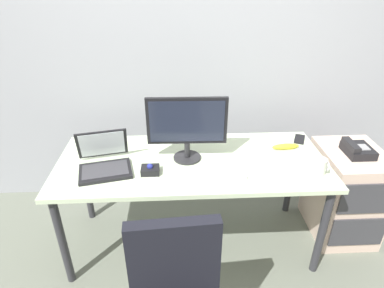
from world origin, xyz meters
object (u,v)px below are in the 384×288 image
at_px(desk_phone, 357,150).
at_px(keyboard, 211,173).
at_px(coffee_mug, 320,166).
at_px(banana, 286,146).
at_px(monitor_main, 187,125).
at_px(laptop, 104,161).
at_px(cell_phone, 299,139).
at_px(trackball_mouse, 150,170).
at_px(file_cabinet, 345,193).

xyz_separation_m(desk_phone, keyboard, (-1.02, -0.24, -0.00)).
bearing_deg(coffee_mug, banana, 110.36).
xyz_separation_m(monitor_main, laptop, (-0.52, -0.09, -0.19)).
bearing_deg(laptop, desk_phone, 4.16).
bearing_deg(desk_phone, cell_phone, 150.57).
relative_size(laptop, trackball_mouse, 3.33).
distance_m(desk_phone, monitor_main, 1.18).
bearing_deg(banana, file_cabinet, -4.92).
bearing_deg(desk_phone, trackball_mouse, -172.20).
relative_size(trackball_mouse, banana, 0.58).
height_order(monitor_main, keyboard, monitor_main).
bearing_deg(laptop, coffee_mug, -5.41).
bearing_deg(coffee_mug, cell_phone, 85.93).
bearing_deg(cell_phone, keyboard, -124.60).
bearing_deg(file_cabinet, laptop, -175.30).
bearing_deg(cell_phone, desk_phone, -5.69).
bearing_deg(monitor_main, laptop, -170.09).
bearing_deg(monitor_main, desk_phone, 1.56).
bearing_deg(coffee_mug, laptop, 174.59).
xyz_separation_m(coffee_mug, cell_phone, (0.03, 0.43, -0.04)).
xyz_separation_m(laptop, coffee_mug, (1.31, -0.12, -0.00)).
height_order(file_cabinet, monitor_main, monitor_main).
bearing_deg(cell_phone, coffee_mug, -70.33).
relative_size(trackball_mouse, cell_phone, 0.77).
bearing_deg(laptop, monitor_main, 9.91).
relative_size(desk_phone, keyboard, 0.48).
distance_m(coffee_mug, cell_phone, 0.44).
bearing_deg(keyboard, monitor_main, 123.83).
relative_size(keyboard, banana, 2.20).
relative_size(coffee_mug, banana, 0.52).
distance_m(keyboard, trackball_mouse, 0.37).
height_order(desk_phone, keyboard, desk_phone).
xyz_separation_m(keyboard, cell_phone, (0.69, 0.42, -0.01)).
xyz_separation_m(laptop, trackball_mouse, (0.28, -0.07, -0.03)).
bearing_deg(file_cabinet, desk_phone, -116.78).
bearing_deg(keyboard, trackball_mouse, 172.90).
xyz_separation_m(file_cabinet, banana, (-0.48, 0.04, 0.38)).
bearing_deg(coffee_mug, trackball_mouse, 176.89).
height_order(desk_phone, coffee_mug, coffee_mug).
relative_size(desk_phone, coffee_mug, 2.01).
relative_size(laptop, coffee_mug, 3.68).
distance_m(laptop, cell_phone, 1.37).
relative_size(cell_phone, banana, 0.75).
distance_m(monitor_main, trackball_mouse, 0.36).
distance_m(file_cabinet, desk_phone, 0.38).
relative_size(trackball_mouse, coffee_mug, 1.10).
relative_size(desk_phone, cell_phone, 1.41).
height_order(cell_phone, banana, banana).
height_order(monitor_main, banana, monitor_main).
height_order(keyboard, trackball_mouse, trackball_mouse).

